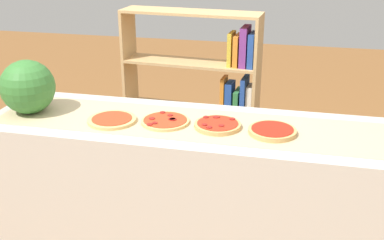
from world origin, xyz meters
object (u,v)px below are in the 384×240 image
Objects in this scene: pizza_pepperoni_2 at (218,125)px; pizza_plain_3 at (272,131)px; pizza_pepperoni_1 at (165,121)px; watermelon at (28,87)px; pizza_plain_0 at (112,120)px; bookshelf at (208,111)px.

pizza_pepperoni_2 is 0.26m from pizza_plain_3.
pizza_pepperoni_2 reaches higher than pizza_pepperoni_1.
pizza_plain_3 is at bearing -1.73° from pizza_pepperoni_1.
watermelon is at bearing -178.90° from pizza_pepperoni_1.
watermelon is at bearing 176.34° from pizza_plain_0.
pizza_pepperoni_2 is at bearing 176.56° from pizza_plain_3.
pizza_pepperoni_2 is 0.99m from watermelon.
pizza_plain_0 is 1.01× the size of pizza_pepperoni_1.
pizza_plain_0 is at bearing -107.40° from bookshelf.
watermelon is at bearing 179.91° from pizza_plain_3.
pizza_plain_0 is at bearing -177.98° from pizza_plain_3.
pizza_plain_0 is 1.05m from bookshelf.
pizza_pepperoni_1 is (0.26, 0.04, -0.00)m from pizza_plain_0.
pizza_plain_0 is at bearing -170.56° from pizza_pepperoni_1.
pizza_pepperoni_1 is at bearing 9.44° from pizza_plain_0.
watermelon is (-0.72, -0.01, 0.13)m from pizza_pepperoni_1.
bookshelf is at bearing 103.39° from pizza_pepperoni_2.
bookshelf is at bearing 72.60° from pizza_plain_0.
pizza_pepperoni_1 is 0.96m from bookshelf.
pizza_plain_0 is 0.48m from watermelon.
pizza_pepperoni_2 reaches higher than pizza_plain_3.
bookshelf reaches higher than pizza_pepperoni_2.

